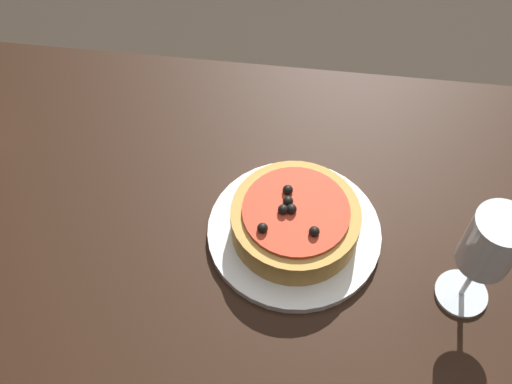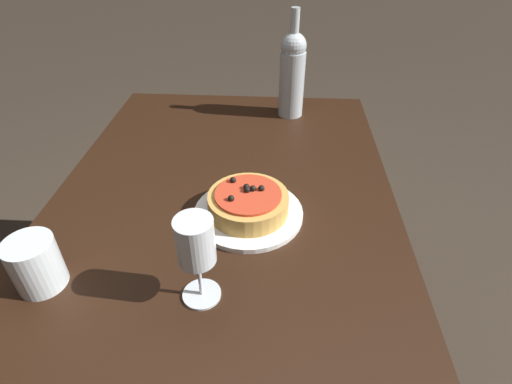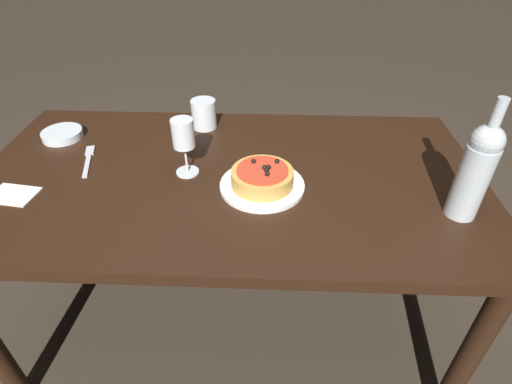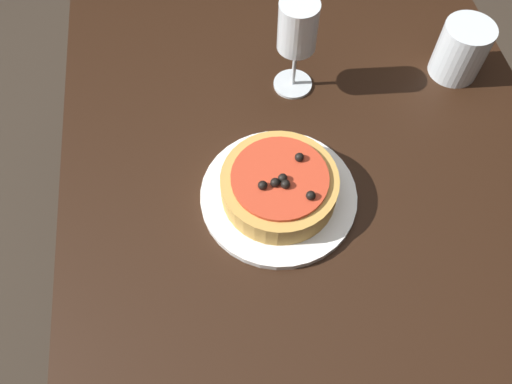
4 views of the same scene
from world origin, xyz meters
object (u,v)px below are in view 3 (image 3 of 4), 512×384
pizza (262,177)px  wine_bottle (476,170)px  side_bowl (62,134)px  water_cup (204,114)px  dining_table (230,195)px  fork (88,159)px  dinner_plate (262,185)px  wine_glass (183,137)px

pizza → wine_bottle: 0.54m
wine_bottle → side_bowl: 1.27m
pizza → water_cup: bearing=-58.9°
dining_table → water_cup: (0.11, -0.29, 0.13)m
pizza → side_bowl: bearing=-20.6°
side_bowl → fork: (-0.14, 0.14, -0.01)m
pizza → water_cup: (0.22, -0.36, 0.01)m
dinner_plate → side_bowl: side_bowl is taller
dinner_plate → water_cup: size_ratio=2.40×
pizza → fork: 0.57m
wine_glass → side_bowl: (0.47, -0.20, -0.11)m
dinner_plate → pizza: pizza is taller
pizza → wine_bottle: bearing=169.7°
water_cup → fork: (0.34, 0.23, -0.05)m
dining_table → wine_bottle: (-0.62, 0.16, 0.22)m
water_cup → fork: water_cup is taller
dinner_plate → wine_bottle: wine_bottle is taller
water_cup → dining_table: bearing=111.1°
pizza → fork: pizza is taller
wine_bottle → side_bowl: wine_bottle is taller
dinner_plate → side_bowl: size_ratio=1.80×
wine_glass → water_cup: (-0.01, -0.30, -0.07)m
dining_table → fork: size_ratio=8.25×
dining_table → fork: (0.45, -0.06, 0.08)m
dinner_plate → pizza: bearing=-147.3°
fork → wine_glass: bearing=-115.9°
dining_table → side_bowl: bearing=-18.3°
dinner_plate → fork: size_ratio=1.32×
side_bowl → wine_bottle: bearing=163.7°
fork → side_bowl: bearing=30.7°
wine_glass → side_bowl: bearing=-22.9°
water_cup → side_bowl: size_ratio=0.75×
dining_table → pizza: 0.17m
dining_table → pizza: (-0.10, 0.07, 0.12)m
pizza → wine_bottle: (-0.52, 0.09, 0.10)m
dinner_plate → pizza: 0.03m
pizza → water_cup: size_ratio=1.75×
dining_table → pizza: pizza is taller
wine_glass → water_cup: 0.31m
wine_glass → wine_bottle: (-0.75, 0.16, 0.01)m
dinner_plate → water_cup: bearing=-58.9°
water_cup → fork: 0.41m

